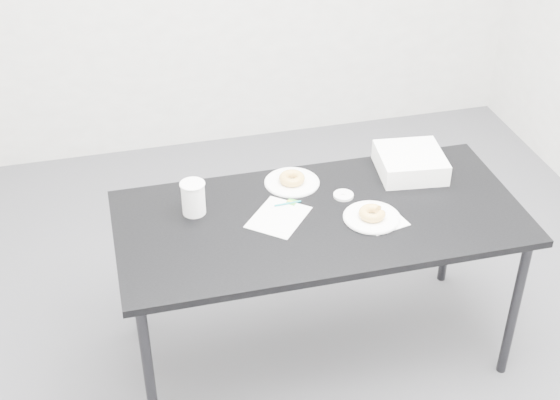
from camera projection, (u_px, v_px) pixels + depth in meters
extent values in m
plane|color=#4E4E53|center=(293.00, 346.00, 3.65)|extent=(4.00, 4.00, 0.00)
cube|color=black|center=(320.00, 218.00, 3.21)|extent=(1.68, 0.79, 0.03)
cylinder|color=black|center=(149.00, 376.00, 3.00)|extent=(0.04, 0.04, 0.73)
cylinder|color=black|center=(133.00, 270.00, 3.53)|extent=(0.04, 0.04, 0.73)
cylinder|color=black|center=(514.00, 309.00, 3.32)|extent=(0.04, 0.04, 0.73)
cylinder|color=black|center=(450.00, 221.00, 3.85)|extent=(0.04, 0.04, 0.73)
cube|color=white|center=(279.00, 217.00, 3.19)|extent=(0.31, 0.32, 0.00)
cube|color=green|center=(292.00, 202.00, 3.27)|extent=(0.06, 0.06, 0.00)
cylinder|color=#0C828A|center=(288.00, 203.00, 3.26)|extent=(0.12, 0.01, 0.01)
cube|color=white|center=(383.00, 220.00, 3.17)|extent=(0.20, 0.20, 0.00)
cylinder|color=white|center=(372.00, 217.00, 3.18)|extent=(0.23, 0.23, 0.01)
torus|color=gold|center=(372.00, 213.00, 3.16)|extent=(0.12, 0.12, 0.04)
cylinder|color=white|center=(292.00, 182.00, 3.40)|extent=(0.24, 0.24, 0.01)
torus|color=gold|center=(292.00, 178.00, 3.39)|extent=(0.13, 0.13, 0.04)
cylinder|color=white|center=(193.00, 198.00, 3.18)|extent=(0.10, 0.10, 0.15)
cylinder|color=white|center=(343.00, 195.00, 3.31)|extent=(0.09, 0.09, 0.01)
cube|color=white|center=(410.00, 163.00, 3.45)|extent=(0.31, 0.31, 0.09)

